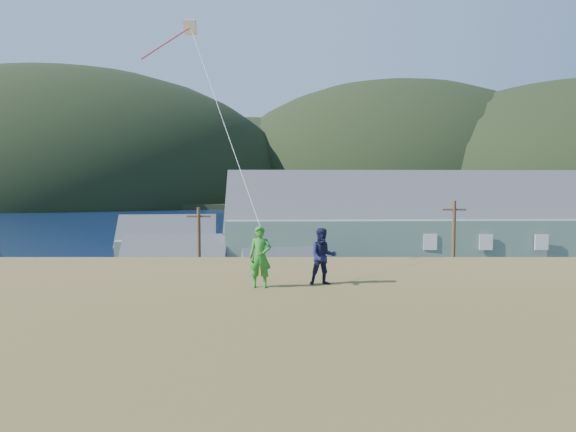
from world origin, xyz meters
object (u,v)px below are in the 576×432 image
(lodge, at_px, (425,232))
(shed_palegreen_far, at_px, (168,244))
(shed_palegreen_near, at_px, (174,269))
(shed_white, at_px, (286,279))
(kite_flyer_navy, at_px, (323,257))
(kite_flyer_green, at_px, (260,257))
(wharf, at_px, (226,252))

(lodge, relative_size, shed_palegreen_far, 3.26)
(shed_palegreen_near, bearing_deg, shed_white, -16.57)
(kite_flyer_navy, bearing_deg, kite_flyer_green, -174.26)
(wharf, bearing_deg, lodge, -43.56)
(lodge, bearing_deg, wharf, 134.59)
(wharf, bearing_deg, kite_flyer_navy, -80.40)
(wharf, height_order, shed_palegreen_near, shed_palegreen_near)
(lodge, relative_size, shed_white, 4.98)
(lodge, bearing_deg, shed_palegreen_far, 158.85)
(lodge, xyz_separation_m, kite_flyer_navy, (-12.79, -36.63, 2.68))
(shed_palegreen_far, height_order, kite_flyer_navy, kite_flyer_navy)
(wharf, distance_m, lodge, 31.60)
(shed_palegreen_near, relative_size, shed_white, 1.16)
(shed_palegreen_far, bearing_deg, wharf, 57.57)
(wharf, distance_m, shed_palegreen_near, 27.74)
(kite_flyer_green, bearing_deg, shed_palegreen_far, 110.46)
(shed_palegreen_near, relative_size, kite_flyer_navy, 5.67)
(shed_white, relative_size, kite_flyer_navy, 4.87)
(lodge, xyz_separation_m, shed_white, (-13.93, -9.01, -3.13))
(shed_palegreen_far, height_order, kite_flyer_green, kite_flyer_green)
(kite_flyer_navy, bearing_deg, shed_palegreen_far, 101.61)
(shed_palegreen_far, bearing_deg, kite_flyer_navy, -78.17)
(shed_palegreen_far, distance_m, kite_flyer_green, 49.15)
(wharf, height_order, shed_palegreen_far, shed_palegreen_far)
(shed_white, height_order, shed_palegreen_far, shed_palegreen_far)
(shed_palegreen_near, height_order, shed_white, shed_palegreen_near)
(kite_flyer_green, bearing_deg, kite_flyer_navy, 16.75)
(shed_palegreen_far, distance_m, kite_flyer_navy, 49.30)
(lodge, bearing_deg, shed_palegreen_near, -167.52)
(shed_palegreen_near, bearing_deg, shed_palegreen_far, 104.74)
(shed_white, bearing_deg, lodge, 20.76)
(wharf, height_order, kite_flyer_navy, kite_flyer_navy)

